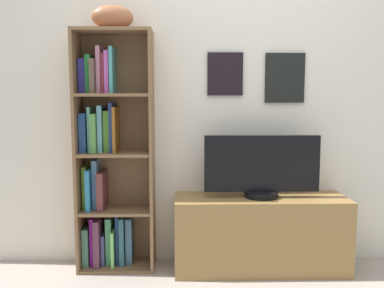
{
  "coord_description": "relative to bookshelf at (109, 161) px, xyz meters",
  "views": [
    {
      "loc": [
        -0.25,
        -1.75,
        1.16
      ],
      "look_at": [
        -0.19,
        0.85,
        0.86
      ],
      "focal_mm": 38.72,
      "sensor_mm": 36.0,
      "label": 1
    }
  ],
  "objects": [
    {
      "name": "tv_stand",
      "position": [
        1.01,
        -0.09,
        -0.48
      ],
      "size": [
        1.14,
        0.36,
        0.5
      ],
      "color": "olive",
      "rests_on": "ground"
    },
    {
      "name": "television",
      "position": [
        1.01,
        -0.08,
        -0.03
      ],
      "size": [
        0.75,
        0.22,
        0.41
      ],
      "color": "black",
      "rests_on": "tv_stand"
    },
    {
      "name": "football",
      "position": [
        0.05,
        -0.03,
        0.93
      ],
      "size": [
        0.29,
        0.21,
        0.15
      ],
      "primitive_type": "ellipsoid",
      "rotation": [
        0.0,
        0.0,
        0.23
      ],
      "color": "#955637",
      "rests_on": "bookshelf"
    },
    {
      "name": "back_wall",
      "position": [
        0.75,
        0.13,
        0.49
      ],
      "size": [
        4.8,
        0.08,
        2.43
      ],
      "color": "silver",
      "rests_on": "ground"
    },
    {
      "name": "bookshelf",
      "position": [
        0.0,
        0.0,
        0.0
      ],
      "size": [
        0.5,
        0.26,
        1.58
      ],
      "color": "brown",
      "rests_on": "ground"
    }
  ]
}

